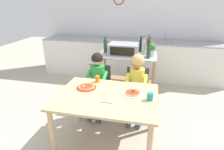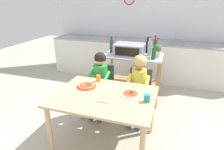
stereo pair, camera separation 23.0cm
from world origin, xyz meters
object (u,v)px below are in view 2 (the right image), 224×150
at_px(bottle_dark_olive_oil, 157,47).
at_px(bottle_tall_green_wine, 147,46).
at_px(dining_chair_right, 139,91).
at_px(child_in_green_shirt, 99,78).
at_px(bottle_clear_vinegar, 112,46).
at_px(dining_table, 105,102).
at_px(serving_spoon, 103,102).
at_px(pizza_plate_white, 131,94).
at_px(potted_herb_plant, 158,50).
at_px(dining_chair_left, 102,86).
at_px(child_in_yellow_shirt, 138,82).
at_px(bottle_slim_sauce, 155,47).
at_px(bottle_squat_spirits, 150,48).
at_px(drinking_cup_teal, 147,98).
at_px(drinking_cup_orange, 98,78).
at_px(kitchen_island_cart, 132,69).
at_px(bottle_brown_beer, 154,53).
at_px(pizza_plate_red_rimmed, 86,86).
at_px(toaster_oven, 130,49).

xyz_separation_m(bottle_dark_olive_oil, bottle_tall_green_wine, (-0.18, -0.01, -0.00)).
bearing_deg(dining_chair_right, child_in_green_shirt, -169.43).
height_order(bottle_clear_vinegar, dining_table, bottle_clear_vinegar).
bearing_deg(serving_spoon, pizza_plate_white, 47.31).
relative_size(potted_herb_plant, dining_chair_left, 0.29).
bearing_deg(pizza_plate_white, child_in_yellow_shirt, 90.01).
xyz_separation_m(bottle_slim_sauce, bottle_clear_vinegar, (-0.80, -0.06, -0.02)).
relative_size(bottle_squat_spirits, pizza_plate_white, 1.32).
distance_m(pizza_plate_white, serving_spoon, 0.38).
xyz_separation_m(bottle_tall_green_wine, child_in_green_shirt, (-0.58, -1.01, -0.32)).
xyz_separation_m(potted_herb_plant, dining_table, (-0.48, -1.36, -0.36)).
relative_size(child_in_green_shirt, drinking_cup_teal, 11.26).
height_order(bottle_tall_green_wine, drinking_cup_orange, bottle_tall_green_wine).
bearing_deg(drinking_cup_teal, bottle_squat_spirits, 97.16).
height_order(bottle_dark_olive_oil, bottle_slim_sauce, bottle_slim_sauce).
distance_m(bottle_slim_sauce, potted_herb_plant, 0.15).
distance_m(kitchen_island_cart, drinking_cup_teal, 1.47).
relative_size(bottle_brown_beer, dining_chair_left, 0.34).
distance_m(dining_table, serving_spoon, 0.21).
relative_size(bottle_brown_beer, child_in_yellow_shirt, 0.26).
distance_m(dining_table, pizza_plate_white, 0.34).
bearing_deg(dining_chair_right, kitchen_island_cart, 110.81).
height_order(dining_chair_right, pizza_plate_red_rimmed, dining_chair_right).
distance_m(dining_table, dining_chair_left, 0.81).
height_order(drinking_cup_teal, serving_spoon, drinking_cup_teal).
bearing_deg(bottle_slim_sauce, potted_herb_plant, -63.77).
xyz_separation_m(dining_table, pizza_plate_white, (0.30, 0.10, 0.11)).
bearing_deg(pizza_plate_red_rimmed, bottle_brown_beer, 54.98).
xyz_separation_m(bottle_brown_beer, bottle_clear_vinegar, (-0.81, 0.22, 0.02)).
xyz_separation_m(drinking_cup_orange, serving_spoon, (0.27, -0.54, -0.04)).
distance_m(potted_herb_plant, dining_chair_left, 1.14).
relative_size(pizza_plate_red_rimmed, pizza_plate_white, 1.02).
xyz_separation_m(dining_table, dining_chair_left, (-0.31, 0.73, -0.15)).
xyz_separation_m(toaster_oven, bottle_squat_spirits, (0.35, 0.04, 0.04)).
bearing_deg(bottle_dark_olive_oil, child_in_yellow_shirt, -98.14).
xyz_separation_m(kitchen_island_cart, dining_chair_right, (0.25, -0.66, -0.10)).
xyz_separation_m(kitchen_island_cart, serving_spoon, (-0.01, -1.56, 0.15)).
bearing_deg(drinking_cup_orange, potted_herb_plant, 54.45).
relative_size(toaster_oven, child_in_yellow_shirt, 0.51).
bearing_deg(dining_table, dining_chair_right, 67.43).
height_order(dining_chair_left, child_in_green_shirt, child_in_green_shirt).
bearing_deg(dining_table, child_in_yellow_shirt, 63.65).
xyz_separation_m(bottle_clear_vinegar, dining_table, (0.38, -1.44, -0.37)).
height_order(child_in_yellow_shirt, pizza_plate_white, child_in_yellow_shirt).
distance_m(dining_table, dining_chair_right, 0.80).
bearing_deg(bottle_tall_green_wine, potted_herb_plant, -50.57).
bearing_deg(child_in_green_shirt, kitchen_island_cart, 64.60).
height_order(toaster_oven, bottle_tall_green_wine, bottle_tall_green_wine).
relative_size(bottle_dark_olive_oil, bottle_tall_green_wine, 0.96).
distance_m(bottle_squat_spirits, dining_table, 1.52).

